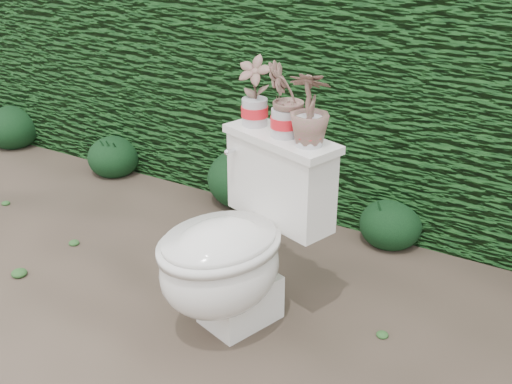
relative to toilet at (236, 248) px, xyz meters
The scene contains 10 objects.
ground 0.40m from the toilet, 141.06° to the right, with size 60.00×60.00×0.00m, color brown.
hedge 1.56m from the toilet, 95.16° to the left, with size 8.00×1.00×1.60m, color #1E541C.
toilet is the anchor object (origin of this frame).
potted_plant_left 0.62m from the toilet, 105.33° to the left, with size 0.14×0.10×0.27m, color #277324.
potted_plant_center 0.61m from the toilet, 68.08° to the left, with size 0.15×0.12×0.28m, color #277324.
potted_plant_right 0.62m from the toilet, 40.28° to the left, with size 0.15×0.15×0.27m, color #277324.
liriope_clump_0 2.64m from the toilet, 158.89° to the left, with size 0.38×0.38×0.30m, color #133817.
liriope_clump_1 1.78m from the toilet, 148.20° to the left, with size 0.33×0.33×0.26m, color #133817.
liriope_clump_2 1.16m from the toilet, 119.63° to the left, with size 0.43×0.43×0.34m, color #133817.
liriope_clump_3 1.05m from the toilet, 71.71° to the left, with size 0.32×0.32×0.26m, color #133817.
Camera 1 is at (1.32, -1.75, 1.66)m, focal length 45.00 mm.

